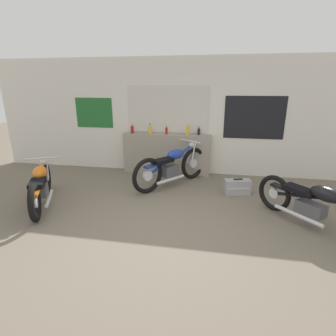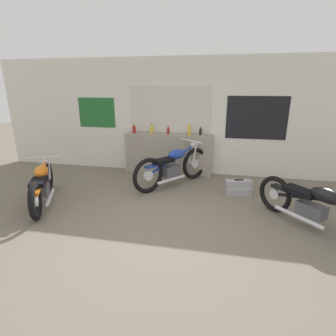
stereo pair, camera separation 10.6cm
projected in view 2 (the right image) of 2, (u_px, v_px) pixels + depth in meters
The scene contains 12 objects.
ground_plane at pixel (159, 234), 3.94m from camera, with size 24.00×24.00×0.00m, color #706656.
wall_back at pixel (187, 117), 6.39m from camera, with size 10.00×0.07×2.80m.
sill_counter at pixel (168, 154), 6.57m from camera, with size 2.17×0.28×1.00m.
bottle_leftmost at pixel (134, 129), 6.53m from camera, with size 0.07×0.07×0.23m.
bottle_left_center at pixel (152, 129), 6.43m from camera, with size 0.08×0.08×0.26m.
bottle_center at pixel (168, 130), 6.37m from camera, with size 0.06×0.06×0.21m.
bottle_right_center at pixel (189, 129), 6.27m from camera, with size 0.07×0.07×0.30m.
bottle_rightmost at pixel (201, 131), 6.30m from camera, with size 0.06×0.06×0.19m.
motorcycle_blue at pixel (173, 166), 5.76m from camera, with size 1.38×1.70×0.95m.
motorcycle_black at pixel (316, 206), 3.94m from camera, with size 1.48×1.66×0.82m.
motorcycle_orange at pixel (42, 184), 4.88m from camera, with size 1.01×1.77×0.77m.
hard_case_silver at pixel (238, 188), 5.31m from camera, with size 0.55×0.31×0.34m.
Camera 2 is at (0.83, -3.37, 2.13)m, focal length 28.00 mm.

